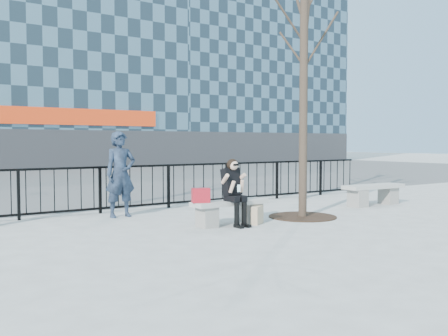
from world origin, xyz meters
TOP-DOWN VIEW (x-y plane):
  - ground at (0.00, 0.00)m, footprint 120.00×120.00m
  - street_surface at (0.00, 15.00)m, footprint 60.00×23.00m
  - railing at (0.00, 3.00)m, footprint 14.00×0.06m
  - building_right at (20.00, 27.00)m, footprint 16.20×10.20m
  - tree_right at (4.50, 2.60)m, footprint 2.80×2.80m
  - tree_grate at (1.90, -0.10)m, footprint 1.50×1.50m
  - bench_main at (0.00, 0.00)m, footprint 1.65×0.46m
  - bench_second at (4.90, 0.38)m, footprint 1.84×0.51m
  - seated_woman at (0.00, -0.16)m, footprint 0.50×0.64m
  - handbag at (-0.68, 0.02)m, footprint 0.38×0.27m
  - shopping_bag at (0.49, -0.27)m, footprint 0.40×0.33m
  - standing_man at (-1.42, 2.21)m, footprint 0.70×0.46m

SIDE VIEW (x-z plane):
  - ground at x=0.00m, z-range 0.00..0.00m
  - street_surface at x=0.00m, z-range 0.00..0.01m
  - tree_grate at x=1.90m, z-range 0.00..0.02m
  - shopping_bag at x=0.49m, z-range 0.00..0.37m
  - bench_main at x=0.00m, z-range 0.06..0.55m
  - bench_second at x=4.90m, z-range 0.06..0.61m
  - railing at x=0.00m, z-range 0.00..1.11m
  - handbag at x=-0.68m, z-range 0.49..0.78m
  - seated_woman at x=0.00m, z-range 0.00..1.34m
  - standing_man at x=-1.42m, z-range 0.00..1.91m
  - tree_right at x=4.50m, z-range 1.74..8.74m
  - building_right at x=20.00m, z-range 0.00..20.60m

